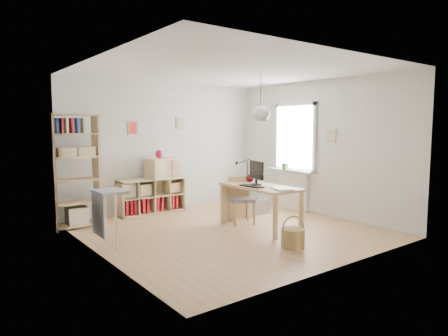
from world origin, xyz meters
TOP-DOWN VIEW (x-y plane):
  - ground at (0.00, 0.00)m, footprint 4.50×4.50m
  - room_shell at (0.55, -0.15)m, footprint 4.50×4.50m
  - window_unit at (2.23, 0.60)m, footprint 0.07×1.16m
  - radiator at (2.19, 0.60)m, footprint 0.10×0.80m
  - windowsill at (2.14, 0.60)m, footprint 0.22×1.20m
  - desk at (0.55, -0.15)m, footprint 0.70×1.50m
  - cube_shelf at (-0.47, 2.08)m, footprint 1.40×0.38m
  - tall_bookshelf at (-2.04, 1.80)m, footprint 0.80×0.38m
  - side_table at (-2.04, 0.35)m, footprint 0.40×0.55m
  - chair at (0.49, 0.31)m, footprint 0.54×0.54m
  - wicker_basket at (0.15, -1.33)m, footprint 0.35×0.35m
  - storage_chest at (1.16, 0.86)m, footprint 0.65×0.72m
  - monitor at (0.58, -0.03)m, footprint 0.19×0.48m
  - keyboard at (0.34, -0.17)m, footprint 0.20×0.46m
  - task_lamp at (0.64, 0.46)m, footprint 0.37×0.14m
  - yarn_ball at (0.70, 0.29)m, footprint 0.14×0.14m
  - paper_tray at (0.52, -0.73)m, footprint 0.38×0.41m
  - drawer_chest at (-0.19, 2.04)m, footprint 0.77×0.50m
  - red_vase at (-0.27, 2.04)m, footprint 0.15×0.15m
  - potted_plant at (2.12, 0.77)m, footprint 0.29×0.27m

SIDE VIEW (x-z plane):
  - ground at x=0.00m, z-range 0.00..0.00m
  - wicker_basket at x=0.15m, z-range -0.09..0.40m
  - storage_chest at x=1.16m, z-range -0.11..0.53m
  - cube_shelf at x=-0.47m, z-range -0.06..0.66m
  - radiator at x=2.19m, z-range 0.00..0.80m
  - chair at x=0.49m, z-range 0.06..0.91m
  - desk at x=0.55m, z-range 0.28..1.03m
  - side_table at x=-2.04m, z-range 0.24..1.09m
  - keyboard at x=0.34m, z-range 0.75..0.77m
  - paper_tray at x=0.52m, z-range 0.75..0.78m
  - yarn_ball at x=0.70m, z-range 0.75..0.89m
  - windowsill at x=2.14m, z-range 0.80..0.86m
  - drawer_chest at x=-0.19m, z-range 0.72..1.13m
  - monitor at x=0.58m, z-range 0.78..1.20m
  - potted_plant at x=2.12m, z-range 0.86..1.15m
  - task_lamp at x=0.64m, z-range 0.82..1.21m
  - tall_bookshelf at x=-2.04m, z-range 0.09..2.09m
  - red_vase at x=-0.27m, z-range 1.13..1.30m
  - window_unit at x=2.23m, z-range 0.82..2.28m
  - room_shell at x=0.55m, z-range -0.25..4.25m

